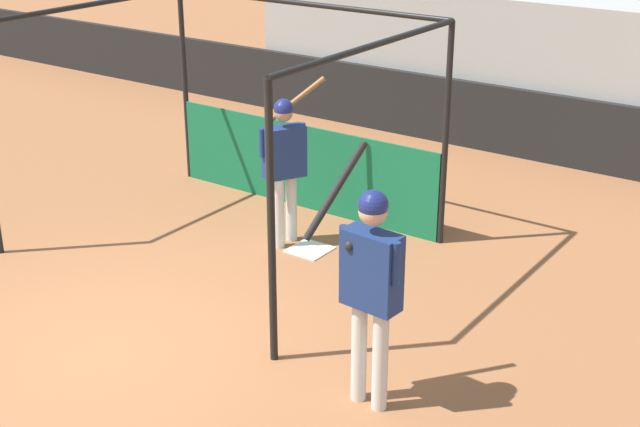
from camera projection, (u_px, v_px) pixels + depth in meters
name	position (u px, v px, depth m)	size (l,w,h in m)	color
ground_plane	(106.00, 352.00, 8.19)	(60.00, 60.00, 0.00)	#935B38
outfield_wall	(472.00, 115.00, 13.63)	(24.00, 0.12, 1.03)	black
bleacher_section	(510.00, 59.00, 14.34)	(8.15, 2.40, 2.31)	#9E9E99
batting_cage	(276.00, 135.00, 10.70)	(4.05, 3.23, 2.62)	black
home_plate	(310.00, 250.00, 10.26)	(0.44, 0.44, 0.02)	white
player_batter	(285.00, 158.00, 10.06)	(0.59, 0.94, 1.88)	silver
player_waiting	(370.00, 277.00, 7.00)	(0.82, 0.52, 2.18)	silver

